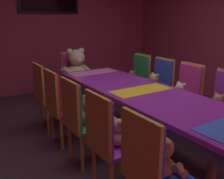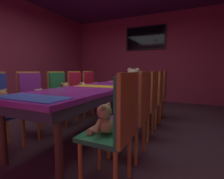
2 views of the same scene
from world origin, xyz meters
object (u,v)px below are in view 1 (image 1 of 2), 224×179
object	(u,v)px
king_teddy_bear	(77,68)
chair_left_4	(45,91)
chair_left_1	(105,135)
chair_right_3	(160,83)
teddy_left_1	(119,133)
teddy_left_2	(89,112)
banquet_table	(141,97)
teddy_right_1	(218,106)
teddy_left_3	(69,100)
teddy_left_0	(163,159)
chair_left_2	(77,114)
chair_right_2	(187,91)
teddy_right_3	(153,84)
chair_left_0	(148,165)
teddy_right_2	(179,94)
teddy_left_4	(55,91)
throne_chair	(73,73)
chair_right_4	(138,76)
teddy_right_4	(132,79)

from	to	relation	value
king_teddy_bear	chair_left_4	bearing A→B (deg)	-49.05
chair_left_1	chair_right_3	size ratio (longest dim) A/B	1.00
teddy_left_1	teddy_left_2	world-z (taller)	teddy_left_2
banquet_table	king_teddy_bear	xyz separation A→B (m)	(0.00, 1.85, 0.06)
chair_right_3	teddy_right_1	bearing A→B (deg)	83.24
teddy_right_1	chair_right_3	size ratio (longest dim) A/B	0.29
teddy_left_3	chair_left_4	world-z (taller)	chair_left_4
teddy_left_0	chair_left_4	world-z (taller)	chair_left_4
teddy_left_0	chair_left_1	world-z (taller)	chair_left_1
banquet_table	teddy_left_3	xyz separation A→B (m)	(-0.71, 0.59, -0.07)
teddy_left_0	chair_left_2	world-z (taller)	chair_left_2
teddy_left_2	chair_left_4	xyz separation A→B (m)	(-0.14, 1.08, 0.00)
teddy_left_0	king_teddy_bear	distance (m)	3.06
king_teddy_bear	chair_right_3	bearing A→B (deg)	33.26
chair_right_2	teddy_right_3	distance (m)	0.57
chair_left_0	teddy_right_2	distance (m)	1.91
chair_left_2	chair_left_1	bearing A→B (deg)	-90.05
chair_left_2	teddy_right_2	size ratio (longest dim) A/B	3.29
teddy_left_4	throne_chair	bearing A→B (deg)	51.96
chair_right_4	teddy_right_4	world-z (taller)	chair_right_4
chair_right_2	teddy_left_1	bearing A→B (deg)	20.23
chair_right_3	teddy_right_3	xyz separation A→B (m)	(-0.15, 0.00, -0.01)
chair_left_1	teddy_left_2	size ratio (longest dim) A/B	2.89
chair_left_0	chair_right_4	size ratio (longest dim) A/B	1.00
teddy_left_1	banquet_table	bearing A→B (deg)	38.10
teddy_right_2	teddy_right_3	distance (m)	0.55
chair_left_1	teddy_right_2	xyz separation A→B (m)	(1.55, 0.57, -0.02)
chair_right_2	teddy_right_2	bearing A→B (deg)	0.00
banquet_table	throne_chair	bearing A→B (deg)	90.00
chair_left_0	king_teddy_bear	bearing A→B (deg)	74.18
banquet_table	teddy_right_1	xyz separation A→B (m)	(0.71, -0.58, -0.08)
teddy_left_4	chair_right_2	world-z (taller)	chair_right_2
teddy_left_4	teddy_right_2	bearing A→B (deg)	-38.11
teddy_right_4	teddy_left_3	bearing A→B (deg)	20.31
throne_chair	chair_left_1	bearing A→B (deg)	-18.33
teddy_left_1	teddy_right_4	bearing A→B (deg)	49.86
teddy_right_3	chair_left_0	bearing A→B (deg)	47.60
chair_left_1	teddy_right_4	world-z (taller)	chair_left_1
banquet_table	throne_chair	world-z (taller)	throne_chair
chair_right_2	chair_right_3	world-z (taller)	same
chair_left_0	chair_left_2	xyz separation A→B (m)	(-0.01, 1.15, 0.00)
teddy_right_2	teddy_left_1	bearing A→B (deg)	22.11
chair_left_2	teddy_left_3	bearing A→B (deg)	76.08
teddy_right_2	king_teddy_bear	world-z (taller)	king_teddy_bear
teddy_left_3	teddy_left_2	bearing A→B (deg)	-89.23
teddy_left_2	teddy_right_4	world-z (taller)	teddy_left_2
teddy_right_3	teddy_right_2	bearing A→B (deg)	89.49
banquet_table	teddy_left_2	size ratio (longest dim) A/B	8.64
chair_left_1	chair_right_3	world-z (taller)	same
teddy_left_3	throne_chair	xyz separation A→B (m)	(0.71, 1.43, 0.01)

